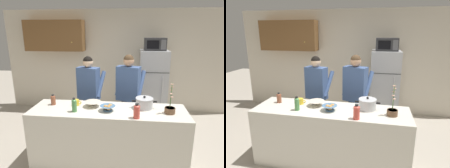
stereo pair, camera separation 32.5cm
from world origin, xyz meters
TOP-DOWN VIEW (x-y plane):
  - ground_plane at (0.00, 0.00)m, footprint 14.00×14.00m
  - back_wall_unit at (-0.27, 2.26)m, footprint 6.00×0.48m
  - kitchen_island at (0.00, 0.00)m, footprint 2.36×0.68m
  - refrigerator at (0.84, 1.85)m, footprint 0.64×0.68m
  - microwave at (0.84, 1.83)m, footprint 0.48×0.37m
  - person_near_pot at (-0.48, 0.80)m, footprint 0.57×0.51m
  - person_by_sink at (0.28, 0.76)m, footprint 0.60×0.54m
  - cooking_pot at (0.55, 0.11)m, footprint 0.38×0.27m
  - coffee_mug at (-0.52, 0.11)m, footprint 0.13×0.09m
  - bread_bowl at (0.01, -0.06)m, footprint 0.23×0.23m
  - empty_bowl at (-0.25, 0.09)m, footprint 0.26×0.26m
  - bottle_near_edge at (-0.90, 0.10)m, footprint 0.08×0.08m
  - bottle_mid_counter at (-0.48, -0.14)m, footprint 0.07×0.07m
  - bottle_far_corner at (0.42, -0.26)m, footprint 0.09×0.09m
  - potted_orchid at (0.90, -0.05)m, footprint 0.15×0.15m

SIDE VIEW (x-z plane):
  - ground_plane at x=0.00m, z-range 0.00..0.00m
  - kitchen_island at x=0.00m, z-range 0.00..0.92m
  - refrigerator at x=0.84m, z-range 0.00..1.65m
  - empty_bowl at x=-0.25m, z-range 0.93..1.01m
  - coffee_mug at x=-0.52m, z-range 0.92..1.02m
  - bread_bowl at x=0.01m, z-range 0.92..1.02m
  - potted_orchid at x=0.90m, z-range 0.76..1.22m
  - cooking_pot at x=0.55m, z-range 0.90..1.10m
  - bottle_near_edge at x=-0.90m, z-range 0.92..1.09m
  - person_near_pot at x=-0.48m, z-range 0.20..1.82m
  - bottle_far_corner at x=0.42m, z-range 0.92..1.13m
  - bottle_mid_counter at x=-0.48m, z-range 0.92..1.13m
  - person_by_sink at x=0.28m, z-range 0.21..1.88m
  - back_wall_unit at x=-0.27m, z-range 0.11..2.71m
  - microwave at x=0.84m, z-range 1.65..1.93m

